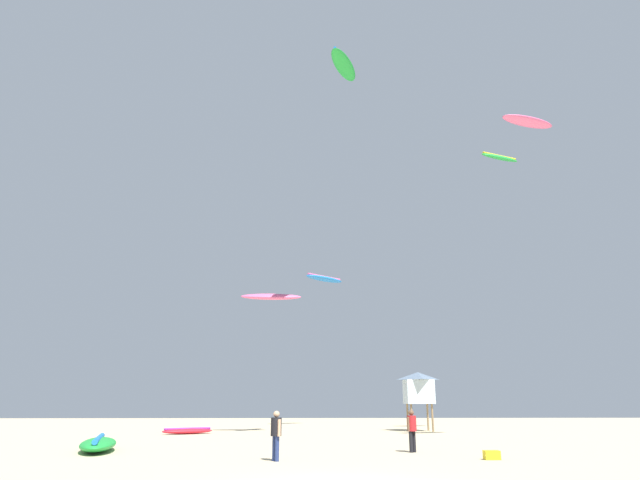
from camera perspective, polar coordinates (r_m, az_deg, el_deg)
The scene contains 11 objects.
person_foreground at distance 20.71m, azimuth -4.67°, elevation -19.55°, with size 0.39×0.50×1.72m.
person_midground at distance 24.48m, azimuth 9.69°, elevation -18.96°, with size 0.46×0.40×1.70m.
kite_grounded_near at distance 26.51m, azimuth -22.42°, elevation -19.32°, with size 2.85×5.39×0.63m.
kite_grounded_mid at distance 38.61m, azimuth -13.85°, elevation -19.03°, with size 3.41×2.56×0.40m.
lifeguard_tower at distance 41.80m, azimuth 10.37°, elevation -15.10°, with size 2.30×2.30×4.15m.
cooler_box at distance 22.15m, azimuth 17.72°, elevation -20.87°, with size 0.56×0.36×0.32m, color yellow.
kite_aloft_0 at distance 35.42m, azimuth 21.11°, elevation 11.60°, with size 3.78×2.18×0.37m.
kite_aloft_1 at distance 37.00m, azimuth 2.52°, elevation 18.00°, with size 2.50×3.92×0.56m.
kite_aloft_2 at distance 49.97m, azimuth 0.46°, elevation -4.12°, with size 4.05×3.61×0.53m.
kite_aloft_3 at distance 45.10m, azimuth 18.47°, elevation 8.27°, with size 3.58×2.18×0.77m.
kite_aloft_4 at distance 38.81m, azimuth -5.20°, elevation -6.00°, with size 4.35×1.41×0.74m.
Camera 1 is at (-0.94, -14.36, 2.02)m, focal length 30.23 mm.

